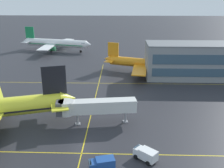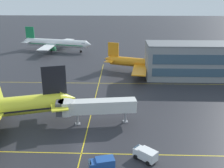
{
  "view_description": "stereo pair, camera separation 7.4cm",
  "coord_description": "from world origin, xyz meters",
  "views": [
    {
      "loc": [
        6.72,
        -40.93,
        27.06
      ],
      "look_at": [
        4.69,
        22.09,
        4.72
      ],
      "focal_mm": 41.11,
      "sensor_mm": 36.0,
      "label": 1
    },
    {
      "loc": [
        6.8,
        -40.93,
        27.06
      ],
      "look_at": [
        4.69,
        22.09,
        4.72
      ],
      "focal_mm": 41.11,
      "sensor_mm": 36.0,
      "label": 2
    }
  ],
  "objects": [
    {
      "name": "ground_plane",
      "position": [
        0.0,
        0.0,
        0.0
      ],
      "size": [
        600.0,
        600.0,
        0.0
      ],
      "primitive_type": "plane",
      "color": "#28282D"
    },
    {
      "name": "service_truck_red_van",
      "position": [
        3.97,
        -6.44,
        1.18
      ],
      "size": [
        4.44,
        2.97,
        2.1
      ],
      "color": "#1E4793",
      "rests_on": "ground"
    },
    {
      "name": "taxiway_markings",
      "position": [
        0.0,
        17.03,
        0.0
      ],
      "size": [
        125.5,
        83.74,
        0.01
      ],
      "color": "yellow",
      "rests_on": "ground"
    },
    {
      "name": "airliner_third_row",
      "position": [
        -25.15,
        84.06,
        3.9
      ],
      "size": [
        36.43,
        30.98,
        11.43
      ],
      "color": "white",
      "rests_on": "ground"
    },
    {
      "name": "airliner_second_row",
      "position": [
        15.98,
        48.02,
        3.47
      ],
      "size": [
        31.84,
        27.24,
        10.16
      ],
      "color": "orange",
      "rests_on": "ground"
    },
    {
      "name": "jet_bridge",
      "position": [
        0.49,
        9.17,
        4.06
      ],
      "size": [
        17.37,
        5.09,
        5.58
      ],
      "color": "silver",
      "rests_on": "ground"
    },
    {
      "name": "service_truck_catering",
      "position": [
        11.23,
        -3.5,
        1.18
      ],
      "size": [
        4.3,
        4.09,
        2.1
      ],
      "color": "white",
      "rests_on": "ground"
    }
  ]
}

